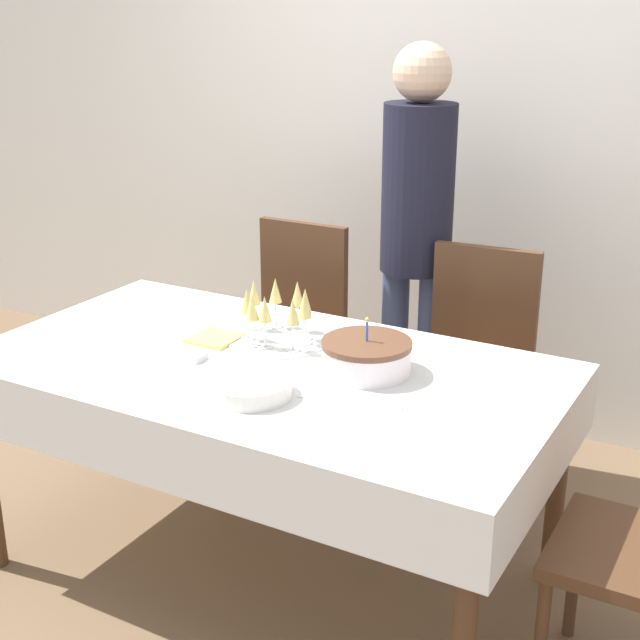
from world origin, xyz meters
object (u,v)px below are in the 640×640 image
(birthday_cake, at_px, (366,356))
(champagne_tray, at_px, (277,314))
(dining_chair_far_right, at_px, (473,367))
(person_standing, at_px, (417,219))
(dining_chair_far_left, at_px, (291,330))
(plate_stack_main, at_px, (250,388))

(birthday_cake, bearing_deg, champagne_tray, 165.87)
(dining_chair_far_right, xyz_separation_m, birthday_cake, (-0.09, -0.72, 0.28))
(dining_chair_far_right, bearing_deg, champagne_tray, -126.11)
(dining_chair_far_right, distance_m, person_standing, 0.62)
(dining_chair_far_left, bearing_deg, person_standing, 22.24)
(plate_stack_main, height_order, person_standing, person_standing)
(champagne_tray, height_order, plate_stack_main, champagne_tray)
(plate_stack_main, distance_m, person_standing, 1.25)
(dining_chair_far_left, height_order, plate_stack_main, dining_chair_far_left)
(champagne_tray, bearing_deg, person_standing, 81.04)
(person_standing, bearing_deg, dining_chair_far_right, -29.91)
(birthday_cake, xyz_separation_m, champagne_tray, (-0.37, 0.09, 0.04))
(birthday_cake, bearing_deg, plate_stack_main, -123.70)
(dining_chair_far_left, xyz_separation_m, plate_stack_main, (0.50, -1.04, 0.25))
(dining_chair_far_right, height_order, champagne_tray, dining_chair_far_right)
(dining_chair_far_left, distance_m, birthday_cake, 1.05)
(dining_chair_far_left, bearing_deg, plate_stack_main, -64.33)
(dining_chair_far_right, bearing_deg, birthday_cake, -96.93)
(champagne_tray, xyz_separation_m, plate_stack_main, (0.16, -0.41, -0.07))
(champagne_tray, relative_size, plate_stack_main, 1.41)
(dining_chair_far_right, distance_m, plate_stack_main, 1.11)
(champagne_tray, distance_m, person_standing, 0.85)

